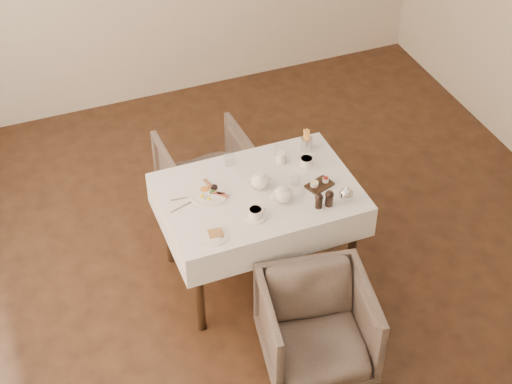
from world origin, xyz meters
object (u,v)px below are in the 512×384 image
at_px(breakfast_plate, 208,193).
at_px(armchair_far, 207,173).
at_px(teapot_centre, 260,180).
at_px(table, 259,204).
at_px(armchair_near, 317,327).

bearing_deg(breakfast_plate, armchair_far, 86.13).
bearing_deg(armchair_far, breakfast_plate, 70.98).
xyz_separation_m(breakfast_plate, teapot_centre, (0.33, -0.07, 0.06)).
xyz_separation_m(armchair_far, teapot_centre, (0.11, -0.81, 0.52)).
height_order(table, breakfast_plate, breakfast_plate).
distance_m(breakfast_plate, teapot_centre, 0.35).
height_order(table, armchair_far, table).
distance_m(armchair_far, teapot_centre, 0.97).
bearing_deg(armchair_far, armchair_near, 92.51).
bearing_deg(table, breakfast_plate, 163.52).
bearing_deg(armchair_near, table, 103.48).
xyz_separation_m(table, armchair_far, (-0.09, 0.83, -0.34)).
bearing_deg(breakfast_plate, armchair_near, -55.90).
xyz_separation_m(armchair_far, breakfast_plate, (-0.22, -0.74, 0.46)).
relative_size(breakfast_plate, teapot_centre, 1.50).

